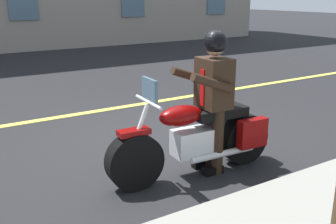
# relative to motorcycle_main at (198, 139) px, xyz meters

# --- Properties ---
(ground_plane) EXTENTS (80.00, 80.00, 0.00)m
(ground_plane) POSITION_rel_motorcycle_main_xyz_m (-0.08, -1.16, -0.45)
(ground_plane) COLOR black
(lane_center_stripe) EXTENTS (60.00, 0.16, 0.01)m
(lane_center_stripe) POSITION_rel_motorcycle_main_xyz_m (-0.08, -3.16, -0.45)
(lane_center_stripe) COLOR #E5DB4C
(lane_center_stripe) RESTS_ON ground_plane
(motorcycle_main) EXTENTS (2.22, 0.67, 1.26)m
(motorcycle_main) POSITION_rel_motorcycle_main_xyz_m (0.00, 0.00, 0.00)
(motorcycle_main) COLOR black
(motorcycle_main) RESTS_ON ground_plane
(rider_main) EXTENTS (0.64, 0.57, 1.74)m
(rider_main) POSITION_rel_motorcycle_main_xyz_m (-0.19, 0.01, 0.58)
(rider_main) COLOR black
(rider_main) RESTS_ON ground_plane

